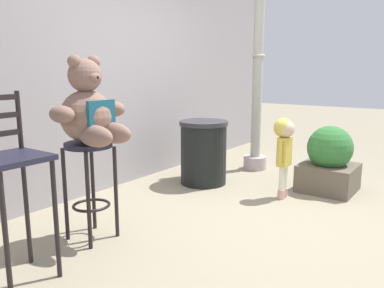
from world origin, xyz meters
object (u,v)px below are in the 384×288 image
teddy_bear (89,111)px  planter_with_shrub (329,162)px  lamppost (257,94)px  bar_stool_with_teddy (90,171)px  bar_chair_empty (10,172)px  trash_bin (203,152)px  child_walking (284,141)px

teddy_bear → planter_with_shrub: (2.45, -1.16, -0.71)m
lamppost → bar_stool_with_teddy: bearing=178.9°
bar_chair_empty → trash_bin: bearing=5.6°
trash_bin → lamppost: size_ratio=0.29×
child_walking → trash_bin: (-0.03, 1.02, -0.25)m
bar_stool_with_teddy → trash_bin: bar_stool_with_teddy is taller
planter_with_shrub → lamppost: bearing=69.8°
bar_stool_with_teddy → trash_bin: (1.86, 0.14, -0.18)m
bar_stool_with_teddy → lamppost: 2.91m
child_walking → planter_with_shrub: (0.56, -0.32, -0.29)m
bar_stool_with_teddy → lamppost: size_ratio=0.30×
planter_with_shrub → trash_bin: bearing=113.8°
bar_stool_with_teddy → child_walking: size_ratio=0.92×
child_walking → lamppost: bearing=-83.6°
lamppost → planter_with_shrub: (-0.42, -1.14, -0.72)m
teddy_bear → lamppost: lamppost is taller
child_walking → planter_with_shrub: bearing=-153.3°
teddy_bear → child_walking: size_ratio=0.78×
child_walking → planter_with_shrub: size_ratio=1.16×
bar_stool_with_teddy → child_walking: child_walking is taller
teddy_bear → planter_with_shrub: 2.80m
bar_chair_empty → planter_with_shrub: 3.37m
child_walking → lamppost: (0.98, 0.82, 0.42)m
bar_stool_with_teddy → planter_with_shrub: 2.74m
child_walking → trash_bin: bearing=-31.8°
trash_bin → teddy_bear: bearing=-174.5°
bar_stool_with_teddy → planter_with_shrub: size_ratio=1.07×
bar_stool_with_teddy → trash_bin: size_ratio=1.04×
trash_bin → lamppost: (1.01, -0.20, 0.67)m
planter_with_shrub → bar_stool_with_teddy: bearing=154.0°
trash_bin → planter_with_shrub: trash_bin is taller
bar_stool_with_teddy → bar_chair_empty: 0.74m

